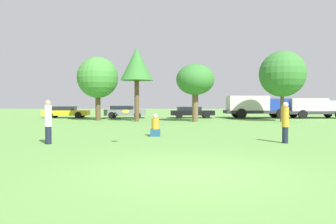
# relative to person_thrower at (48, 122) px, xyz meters

# --- Properties ---
(ground_plane) EXTENTS (120.00, 120.00, 0.00)m
(ground_plane) POSITION_rel_person_thrower_xyz_m (5.47, -5.21, -0.91)
(ground_plane) COLOR #5B8E42
(person_thrower) EXTENTS (0.29, 0.29, 1.78)m
(person_thrower) POSITION_rel_person_thrower_xyz_m (0.00, 0.00, 0.00)
(person_thrower) COLOR #191E33
(person_thrower) RESTS_ON ground
(person_catcher) EXTENTS (0.28, 0.28, 1.70)m
(person_catcher) POSITION_rel_person_thrower_xyz_m (9.70, 0.41, -0.03)
(person_catcher) COLOR #191E33
(person_catcher) RESTS_ON ground
(frisbee) EXTENTS (0.28, 0.27, 0.12)m
(frisbee) POSITION_rel_person_thrower_xyz_m (3.16, -0.09, 0.42)
(frisbee) COLOR yellow
(bystander_sitting) EXTENTS (0.48, 0.40, 1.11)m
(bystander_sitting) POSITION_rel_person_thrower_xyz_m (4.19, 2.91, -0.46)
(bystander_sitting) COLOR navy
(bystander_sitting) RESTS_ON ground
(tree_0) EXTENTS (3.58, 3.58, 5.56)m
(tree_0) POSITION_rel_person_thrower_xyz_m (-1.53, 15.55, 2.82)
(tree_0) COLOR brown
(tree_0) RESTS_ON ground
(tree_1) EXTENTS (2.70, 2.70, 6.14)m
(tree_1) POSITION_rel_person_thrower_xyz_m (2.03, 14.21, 3.79)
(tree_1) COLOR brown
(tree_1) RESTS_ON ground
(tree_2) EXTENTS (3.17, 3.17, 4.77)m
(tree_2) POSITION_rel_person_thrower_xyz_m (6.89, 14.07, 2.52)
(tree_2) COLOR brown
(tree_2) RESTS_ON ground
(tree_3) EXTENTS (3.81, 3.81, 5.86)m
(tree_3) POSITION_rel_person_thrower_xyz_m (14.13, 14.30, 3.03)
(tree_3) COLOR brown
(tree_3) RESTS_ON ground
(parked_car_yellow) EXTENTS (4.50, 2.07, 1.16)m
(parked_car_yellow) POSITION_rel_person_thrower_xyz_m (-5.71, 19.54, -0.29)
(parked_car_yellow) COLOR gold
(parked_car_yellow) RESTS_ON ground
(parked_car_grey) EXTENTS (4.07, 1.93, 1.22)m
(parked_car_grey) POSITION_rel_person_thrower_xyz_m (0.25, 19.39, -0.26)
(parked_car_grey) COLOR slate
(parked_car_grey) RESTS_ON ground
(parked_car_black) EXTENTS (4.38, 1.99, 1.12)m
(parked_car_black) POSITION_rel_person_thrower_xyz_m (6.88, 19.71, -0.30)
(parked_car_black) COLOR black
(parked_car_black) RESTS_ON ground
(delivery_truck_blue) EXTENTS (6.26, 2.55, 2.20)m
(delivery_truck_blue) POSITION_rel_person_thrower_xyz_m (13.21, 19.44, 0.34)
(delivery_truck_blue) COLOR #2D2D33
(delivery_truck_blue) RESTS_ON ground
(delivery_truck_silver) EXTENTS (5.80, 2.65, 1.95)m
(delivery_truck_silver) POSITION_rel_person_thrower_xyz_m (18.96, 19.60, 0.20)
(delivery_truck_silver) COLOR #2D2D33
(delivery_truck_silver) RESTS_ON ground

